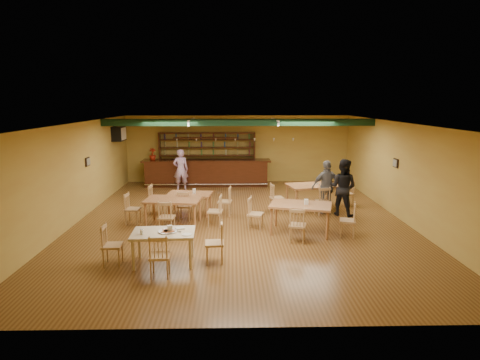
{
  "coord_description": "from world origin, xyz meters",
  "views": [
    {
      "loc": [
        -0.28,
        -11.91,
        3.67
      ],
      "look_at": [
        -0.0,
        0.6,
        1.15
      ],
      "focal_mm": 29.74,
      "sensor_mm": 36.0,
      "label": 1
    }
  ],
  "objects_px": {
    "bar_counter": "(207,173)",
    "dining_table_a": "(190,204)",
    "dining_table_d": "(300,218)",
    "dining_table_b": "(312,197)",
    "dining_table_c": "(173,212)",
    "patron_bar": "(181,170)",
    "patron_right_a": "(343,187)",
    "near_table": "(164,248)"
  },
  "relations": [
    {
      "from": "bar_counter",
      "to": "dining_table_a",
      "type": "xyz_separation_m",
      "value": [
        -0.28,
        -4.45,
        -0.21
      ]
    },
    {
      "from": "dining_table_d",
      "to": "dining_table_b",
      "type": "bearing_deg",
      "value": 86.74
    },
    {
      "from": "bar_counter",
      "to": "dining_table_c",
      "type": "distance_m",
      "value": 5.65
    },
    {
      "from": "patron_bar",
      "to": "patron_right_a",
      "type": "distance_m",
      "value": 6.86
    },
    {
      "from": "patron_bar",
      "to": "dining_table_a",
      "type": "bearing_deg",
      "value": 92.99
    },
    {
      "from": "dining_table_a",
      "to": "dining_table_b",
      "type": "bearing_deg",
      "value": 15.46
    },
    {
      "from": "patron_bar",
      "to": "dining_table_c",
      "type": "bearing_deg",
      "value": 85.87
    },
    {
      "from": "near_table",
      "to": "bar_counter",
      "type": "bearing_deg",
      "value": 84.33
    },
    {
      "from": "near_table",
      "to": "patron_bar",
      "type": "xyz_separation_m",
      "value": [
        -0.55,
        7.64,
        0.48
      ]
    },
    {
      "from": "dining_table_b",
      "to": "dining_table_a",
      "type": "bearing_deg",
      "value": 175.18
    },
    {
      "from": "dining_table_b",
      "to": "patron_bar",
      "type": "bearing_deg",
      "value": 135.24
    },
    {
      "from": "bar_counter",
      "to": "dining_table_c",
      "type": "bearing_deg",
      "value": -96.65
    },
    {
      "from": "dining_table_d",
      "to": "patron_bar",
      "type": "distance_m",
      "value": 6.9
    },
    {
      "from": "bar_counter",
      "to": "near_table",
      "type": "xyz_separation_m",
      "value": [
        -0.46,
        -8.47,
        -0.19
      ]
    },
    {
      "from": "dining_table_a",
      "to": "dining_table_c",
      "type": "distance_m",
      "value": 1.21
    },
    {
      "from": "dining_table_c",
      "to": "dining_table_d",
      "type": "bearing_deg",
      "value": -5.75
    },
    {
      "from": "bar_counter",
      "to": "dining_table_d",
      "type": "xyz_separation_m",
      "value": [
        3.01,
        -6.41,
        -0.15
      ]
    },
    {
      "from": "patron_right_a",
      "to": "dining_table_d",
      "type": "bearing_deg",
      "value": 81.46
    },
    {
      "from": "patron_right_a",
      "to": "bar_counter",
      "type": "bearing_deg",
      "value": -10.03
    },
    {
      "from": "dining_table_d",
      "to": "near_table",
      "type": "bearing_deg",
      "value": -134.01
    },
    {
      "from": "dining_table_a",
      "to": "patron_right_a",
      "type": "xyz_separation_m",
      "value": [
        4.94,
        -0.23,
        0.57
      ]
    },
    {
      "from": "dining_table_c",
      "to": "patron_right_a",
      "type": "xyz_separation_m",
      "value": [
        5.31,
        0.93,
        0.52
      ]
    },
    {
      "from": "dining_table_a",
      "to": "patron_bar",
      "type": "xyz_separation_m",
      "value": [
        -0.74,
        3.63,
        0.5
      ]
    },
    {
      "from": "dining_table_b",
      "to": "patron_bar",
      "type": "distance_m",
      "value": 5.77
    },
    {
      "from": "bar_counter",
      "to": "dining_table_c",
      "type": "height_order",
      "value": "bar_counter"
    },
    {
      "from": "near_table",
      "to": "patron_right_a",
      "type": "relative_size",
      "value": 0.76
    },
    {
      "from": "patron_bar",
      "to": "patron_right_a",
      "type": "bearing_deg",
      "value": 137.35
    },
    {
      "from": "bar_counter",
      "to": "patron_bar",
      "type": "height_order",
      "value": "patron_bar"
    },
    {
      "from": "dining_table_a",
      "to": "patron_right_a",
      "type": "height_order",
      "value": "patron_right_a"
    },
    {
      "from": "bar_counter",
      "to": "dining_table_c",
      "type": "relative_size",
      "value": 3.45
    },
    {
      "from": "dining_table_a",
      "to": "near_table",
      "type": "distance_m",
      "value": 4.02
    },
    {
      "from": "dining_table_b",
      "to": "dining_table_c",
      "type": "relative_size",
      "value": 1.05
    },
    {
      "from": "patron_bar",
      "to": "patron_right_a",
      "type": "relative_size",
      "value": 0.92
    },
    {
      "from": "bar_counter",
      "to": "dining_table_a",
      "type": "height_order",
      "value": "bar_counter"
    },
    {
      "from": "dining_table_c",
      "to": "patron_right_a",
      "type": "bearing_deg",
      "value": 16.56
    },
    {
      "from": "bar_counter",
      "to": "dining_table_b",
      "type": "xyz_separation_m",
      "value": [
        3.86,
        -3.88,
        -0.15
      ]
    },
    {
      "from": "patron_bar",
      "to": "dining_table_b",
      "type": "bearing_deg",
      "value": 139.47
    },
    {
      "from": "dining_table_d",
      "to": "near_table",
      "type": "relative_size",
      "value": 1.19
    },
    {
      "from": "near_table",
      "to": "patron_right_a",
      "type": "distance_m",
      "value": 6.4
    },
    {
      "from": "bar_counter",
      "to": "near_table",
      "type": "bearing_deg",
      "value": -93.13
    },
    {
      "from": "patron_right_a",
      "to": "patron_bar",
      "type": "bearing_deg",
      "value": 0.92
    },
    {
      "from": "dining_table_c",
      "to": "patron_bar",
      "type": "distance_m",
      "value": 4.82
    }
  ]
}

